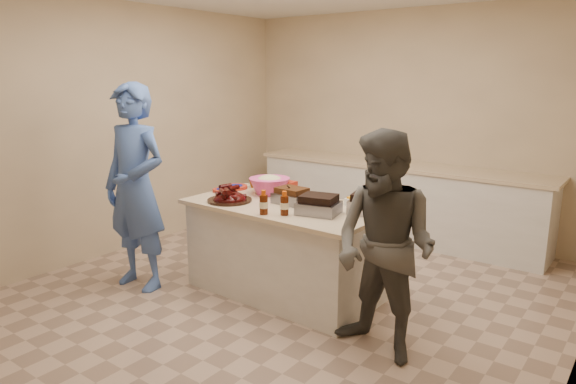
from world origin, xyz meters
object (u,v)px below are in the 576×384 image
Objects in this scene: bbq_bottle_b at (284,215)px; guest_gray at (380,353)px; plastic_cup at (254,187)px; island at (285,292)px; coleslaw_bowl at (270,194)px; roasting_pan at (368,213)px; rib_platter at (230,201)px; bbq_bottle_a at (264,214)px; guest_blue at (142,285)px; mustard_bottle at (281,201)px.

bbq_bottle_b is 0.12× the size of guest_gray.
plastic_cup reaches higher than guest_gray.
coleslaw_bowl reaches higher than island.
bbq_bottle_b reaches higher than roasting_pan.
rib_platter is 1.85m from guest_gray.
bbq_bottle_b is at bearing -42.10° from coleslaw_bowl.
roasting_pan is (0.72, 0.18, 0.83)m from island.
bbq_bottle_a is 2.14× the size of plastic_cup.
roasting_pan reaches higher than guest_gray.
coleslaw_bowl reaches higher than guest_gray.
mustard_bottle is at bearing 29.48° from guest_blue.
mustard_bottle reaches higher than plastic_cup.
mustard_bottle is 1.38× the size of plastic_cup.
bbq_bottle_a reaches higher than plastic_cup.
coleslaw_bowl is 0.72m from bbq_bottle_a.
bbq_bottle_a reaches higher than island.
rib_platter reaches higher than mustard_bottle.
coleslaw_bowl reaches higher than mustard_bottle.
mustard_bottle is 1.61m from guest_gray.
rib_platter is 1.19m from guest_blue.
island is 1.11m from roasting_pan.
rib_platter is at bearing 27.19° from guest_blue.
guest_blue is (-0.72, -0.46, -0.83)m from rib_platter.
island is at bearing 24.68° from rib_platter.
bbq_bottle_a is at bearing -54.96° from coleslaw_bowl.
bbq_bottle_b is 2.10× the size of plastic_cup.
mustard_bottle is (-0.10, 0.08, 0.83)m from island.
guest_blue is at bearing -164.27° from bbq_bottle_b.
bbq_bottle_b reaches higher than plastic_cup.
plastic_cup is 2.16m from guest_gray.
plastic_cup is at bearing 143.86° from bbq_bottle_b.
guest_gray reaches higher than guest_blue.
coleslaw_bowl reaches higher than rib_platter.
rib_platter is (-0.46, -0.21, 0.83)m from island.
mustard_bottle is at bearing -25.97° from plastic_cup.
coleslaw_bowl reaches higher than guest_blue.
island is 0.84m from mustard_bottle.
plastic_cup is (-0.20, 0.56, 0.00)m from rib_platter.
coleslaw_bowl is 0.76m from bbq_bottle_b.
coleslaw_bowl is at bearing 163.67° from roasting_pan.
island is at bearing -28.24° from plastic_cup.
plastic_cup is 0.05× the size of guest_blue.
plastic_cup is at bearing 154.03° from mustard_bottle.
roasting_pan is 2.23× the size of mustard_bottle.
island is 0.91m from bbq_bottle_a.
guest_blue is at bearing -147.20° from rib_platter.
bbq_bottle_b is (0.56, -0.51, 0.00)m from coleslaw_bowl.
coleslaw_bowl is 1.93× the size of bbq_bottle_a.
coleslaw_bowl is 0.24× the size of guest_gray.
rib_platter is 0.60m from plastic_cup.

